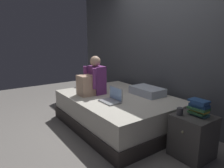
% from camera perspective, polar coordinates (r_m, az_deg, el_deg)
% --- Properties ---
extents(ground_plane, '(8.00, 8.00, 0.00)m').
position_cam_1_polar(ground_plane, '(3.29, -0.42, -13.71)').
color(ground_plane, gray).
extents(wall_back, '(5.60, 0.10, 2.70)m').
position_cam_1_polar(wall_back, '(3.76, 15.01, 10.59)').
color(wall_back, '#4C4F54').
rests_on(wall_back, ground_plane).
extents(bed, '(2.00, 1.50, 0.52)m').
position_cam_1_polar(bed, '(3.50, 1.76, -7.48)').
color(bed, '#332D2B').
rests_on(bed, ground_plane).
extents(nightstand, '(0.44, 0.46, 0.54)m').
position_cam_1_polar(nightstand, '(2.80, 21.73, -13.47)').
color(nightstand, '#474442').
rests_on(nightstand, ground_plane).
extents(person_sitting, '(0.39, 0.44, 0.66)m').
position_cam_1_polar(person_sitting, '(3.49, -5.48, 1.18)').
color(person_sitting, '#75337A').
rests_on(person_sitting, bed).
extents(laptop, '(0.32, 0.23, 0.22)m').
position_cam_1_polar(laptop, '(3.10, 0.05, -4.01)').
color(laptop, '#9EA0A5').
rests_on(laptop, bed).
extents(pillow, '(0.56, 0.36, 0.13)m').
position_cam_1_polar(pillow, '(3.52, 9.84, -1.94)').
color(pillow, silver).
rests_on(pillow, bed).
extents(book_stack, '(0.24, 0.17, 0.19)m').
position_cam_1_polar(book_stack, '(2.70, 23.23, -6.14)').
color(book_stack, teal).
rests_on(book_stack, nightstand).
extents(mug, '(0.08, 0.08, 0.09)m').
position_cam_1_polar(mug, '(2.66, 18.51, -7.30)').
color(mug, '#3D3D42').
rests_on(mug, nightstand).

